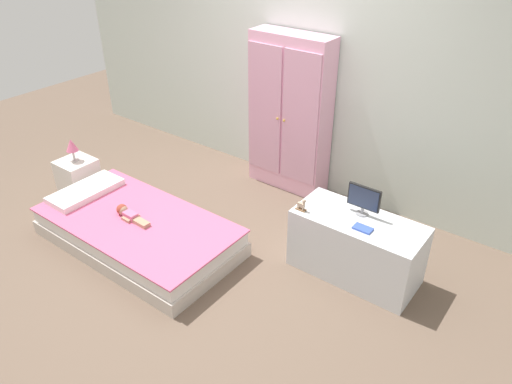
# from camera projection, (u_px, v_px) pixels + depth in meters

# --- Properties ---
(ground_plane) EXTENTS (10.00, 10.00, 0.02)m
(ground_plane) POSITION_uv_depth(u_px,v_px,m) (204.00, 247.00, 4.42)
(ground_plane) COLOR brown
(back_wall) EXTENTS (6.40, 0.05, 2.70)m
(back_wall) POSITION_uv_depth(u_px,v_px,m) (304.00, 58.00, 4.79)
(back_wall) COLOR silver
(back_wall) RESTS_ON ground_plane
(bed) EXTENTS (1.83, 0.96, 0.27)m
(bed) POSITION_uv_depth(u_px,v_px,m) (138.00, 232.00, 4.38)
(bed) COLOR beige
(bed) RESTS_ON ground_plane
(pillow) EXTENTS (0.32, 0.69, 0.06)m
(pillow) POSITION_uv_depth(u_px,v_px,m) (86.00, 191.00, 4.66)
(pillow) COLOR white
(pillow) RESTS_ON bed
(doll) EXTENTS (0.39, 0.14, 0.10)m
(doll) POSITION_uv_depth(u_px,v_px,m) (127.00, 213.00, 4.32)
(doll) COLOR #D6668E
(doll) RESTS_ON bed
(nightstand) EXTENTS (0.34, 0.34, 0.38)m
(nightstand) POSITION_uv_depth(u_px,v_px,m) (78.00, 177.00, 5.12)
(nightstand) COLOR silver
(nightstand) RESTS_ON ground_plane
(table_lamp) EXTENTS (0.12, 0.12, 0.24)m
(table_lamp) POSITION_uv_depth(u_px,v_px,m) (72.00, 146.00, 4.93)
(table_lamp) COLOR #B7B2AD
(table_lamp) RESTS_ON nightstand
(wardrobe) EXTENTS (0.85, 0.32, 1.63)m
(wardrobe) POSITION_uv_depth(u_px,v_px,m) (290.00, 115.00, 4.95)
(wardrobe) COLOR #EFADCC
(wardrobe) RESTS_ON ground_plane
(tv_stand) EXTENTS (1.03, 0.47, 0.54)m
(tv_stand) POSITION_uv_depth(u_px,v_px,m) (356.00, 247.00, 3.97)
(tv_stand) COLOR silver
(tv_stand) RESTS_ON ground_plane
(tv_monitor) EXTENTS (0.27, 0.10, 0.25)m
(tv_monitor) POSITION_uv_depth(u_px,v_px,m) (364.00, 199.00, 3.82)
(tv_monitor) COLOR #99999E
(tv_monitor) RESTS_ON tv_stand
(rocking_horse_toy) EXTENTS (0.09, 0.04, 0.11)m
(rocking_horse_toy) POSITION_uv_depth(u_px,v_px,m) (302.00, 205.00, 3.92)
(rocking_horse_toy) COLOR #8E6642
(rocking_horse_toy) RESTS_ON tv_stand
(book_blue) EXTENTS (0.14, 0.09, 0.02)m
(book_blue) POSITION_uv_depth(u_px,v_px,m) (363.00, 228.00, 3.71)
(book_blue) COLOR blue
(book_blue) RESTS_ON tv_stand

